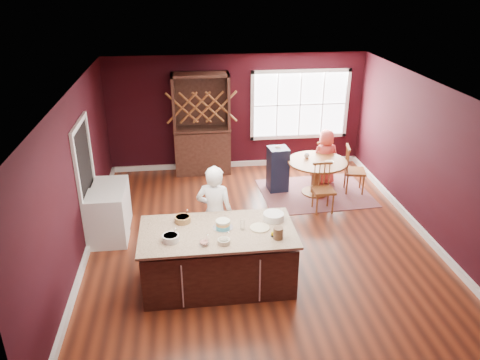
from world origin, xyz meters
name	(u,v)px	position (x,y,z in m)	size (l,w,h in m)	color
room_shell	(261,171)	(0.00, 0.00, 1.35)	(7.00, 7.00, 7.00)	maroon
window	(300,105)	(1.50, 3.47, 1.50)	(2.36, 0.10, 1.66)	white
doorway	(87,183)	(-2.97, 0.60, 1.02)	(0.08, 1.26, 2.13)	white
kitchen_island	(218,258)	(-0.82, -1.14, 0.44)	(2.29, 1.20, 0.92)	black
dining_table	(317,170)	(1.50, 1.76, 0.53)	(1.25, 1.25, 0.75)	brown
baker	(215,214)	(-0.82, -0.44, 0.83)	(0.61, 0.40, 1.66)	white
layer_cake	(223,224)	(-0.74, -1.07, 0.98)	(0.30, 0.30, 0.12)	silver
bowl_blue	(171,238)	(-1.50, -1.34, 0.97)	(0.24, 0.24, 0.09)	silver
bowl_yellow	(183,219)	(-1.33, -0.81, 0.97)	(0.25, 0.25, 0.09)	olive
bowl_pink	(204,243)	(-1.04, -1.50, 0.95)	(0.15, 0.15, 0.05)	white
bowl_olive	(224,241)	(-0.76, -1.50, 0.95)	(0.18, 0.18, 0.07)	beige
drinking_glass	(242,225)	(-0.46, -1.15, 1.00)	(0.08, 0.08, 0.15)	white
dinner_plate	(260,228)	(-0.20, -1.14, 0.93)	(0.29, 0.29, 0.02)	beige
white_tub	(273,216)	(0.05, -0.91, 0.97)	(0.32, 0.32, 0.11)	silver
stoneware_crock	(278,233)	(0.02, -1.46, 1.01)	(0.14, 0.14, 0.17)	brown
toy_figurine	(272,234)	(-0.06, -1.40, 0.96)	(0.05, 0.05, 0.08)	yellow
rug	(315,193)	(1.50, 1.76, 0.01)	(2.28, 1.76, 0.01)	brown
chair_east	(355,169)	(2.34, 1.74, 0.53)	(0.44, 0.42, 1.05)	brown
chair_south	(324,188)	(1.42, 0.95, 0.50)	(0.42, 0.40, 1.00)	brown
chair_north	(321,158)	(1.82, 2.55, 0.48)	(0.40, 0.39, 0.96)	brown
seated_woman	(325,157)	(1.83, 2.26, 0.63)	(0.61, 0.40, 1.25)	#D44640
high_chair	(278,168)	(0.72, 2.04, 0.51)	(0.41, 0.41, 1.01)	black
toddler	(279,154)	(0.75, 2.11, 0.81)	(0.18, 0.14, 0.26)	#8CA5BF
table_plate	(329,162)	(1.73, 1.67, 0.76)	(0.18, 0.18, 0.01)	beige
table_cup	(307,156)	(1.32, 1.96, 0.80)	(0.11, 0.11, 0.09)	silver
hutch	(202,125)	(-0.84, 3.22, 1.17)	(1.28, 0.53, 2.35)	#3D2915
washer	(108,219)	(-2.64, 0.28, 0.46)	(0.64, 0.62, 0.92)	silver
dryer	(112,203)	(-2.64, 0.92, 0.44)	(0.61, 0.59, 0.88)	white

